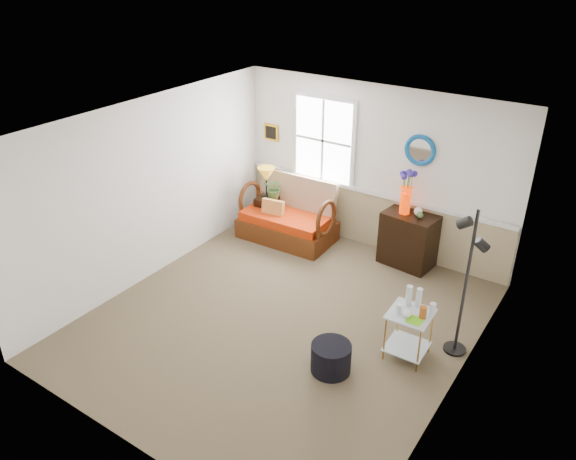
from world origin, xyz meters
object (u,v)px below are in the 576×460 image
Objects in this scene: side_table at (408,335)px; ottoman at (331,358)px; lamp_stand at (267,214)px; loveseat at (287,211)px; floor_lamp at (466,285)px; cabinet at (408,239)px.

ottoman is (-0.62, -0.72, -0.13)m from side_table.
side_table is 0.96m from ottoman.
side_table is at bearing -27.88° from lamp_stand.
floor_lamp is at bearing -22.67° from loveseat.
loveseat is 3.54m from floor_lamp.
floor_lamp reaches higher than cabinet.
floor_lamp is (3.29, -1.24, 0.44)m from loveseat.
cabinet is 2.13m from floor_lamp.
cabinet reaches higher than ottoman.
floor_lamp is at bearing 47.09° from ottoman.
side_table is 0.33× the size of floor_lamp.
floor_lamp is at bearing 43.53° from side_table.
ottoman is (2.68, -2.47, -0.12)m from lamp_stand.
cabinet is (2.43, 0.27, 0.12)m from lamp_stand.
lamp_stand is at bearing 163.15° from floor_lamp.
ottoman is at bearing -130.39° from floor_lamp.
floor_lamp is (1.32, -1.58, 0.52)m from cabinet.
loveseat reaches higher than cabinet.
loveseat reaches higher than side_table.
cabinet is 1.35× the size of side_table.
lamp_stand is (-0.46, 0.08, -0.20)m from loveseat.
lamp_stand is 1.28× the size of ottoman.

